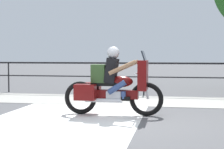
{
  "coord_description": "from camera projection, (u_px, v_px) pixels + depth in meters",
  "views": [
    {
      "loc": [
        1.03,
        -6.98,
        1.39
      ],
      "look_at": [
        -0.51,
        1.56,
        0.9
      ],
      "focal_mm": 55.0,
      "sensor_mm": 36.0,
      "label": 1
    }
  ],
  "objects": [
    {
      "name": "motorcycle",
      "position": [
        113.0,
        85.0,
        7.92
      ],
      "size": [
        2.33,
        0.76,
        1.59
      ],
      "rotation": [
        0.0,
        0.0,
        -0.07
      ],
      "color": "black",
      "rests_on": "ground"
    },
    {
      "name": "crosswalk_band",
      "position": [
        61.0,
        122.0,
        7.15
      ],
      "size": [
        3.26,
        6.0,
        0.01
      ],
      "primitive_type": "cube",
      "color": "silver",
      "rests_on": "ground"
    },
    {
      "name": "fence_railing",
      "position": [
        144.0,
        69.0,
        11.99
      ],
      "size": [
        36.0,
        0.05,
        1.14
      ],
      "color": "black",
      "rests_on": "ground"
    },
    {
      "name": "ground_plane",
      "position": [
        123.0,
        122.0,
        7.12
      ],
      "size": [
        120.0,
        120.0,
        0.0
      ],
      "primitive_type": "plane",
      "color": "#4C4C4F"
    },
    {
      "name": "sidewalk_band",
      "position": [
        139.0,
        101.0,
        10.46
      ],
      "size": [
        44.0,
        2.4,
        0.01
      ],
      "primitive_type": "cube",
      "color": "#99968E",
      "rests_on": "ground"
    }
  ]
}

